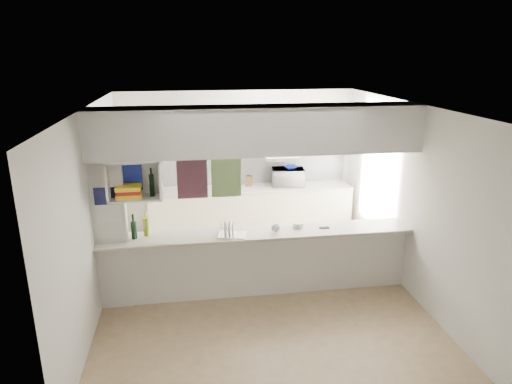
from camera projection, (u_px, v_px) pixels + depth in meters
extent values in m
plane|color=#8B7251|center=(258.00, 293.00, 6.40)|extent=(4.80, 4.80, 0.00)
plane|color=white|center=(259.00, 106.00, 5.64)|extent=(4.80, 4.80, 0.00)
plane|color=silver|center=(238.00, 163.00, 8.29)|extent=(4.20, 0.00, 4.20)
plane|color=silver|center=(93.00, 214.00, 5.72)|extent=(0.00, 4.80, 4.80)
plane|color=silver|center=(408.00, 198.00, 6.32)|extent=(0.00, 4.80, 4.80)
cube|color=silver|center=(258.00, 264.00, 6.27)|extent=(4.20, 0.15, 0.88)
cube|color=beige|center=(258.00, 233.00, 6.14)|extent=(4.20, 0.50, 0.04)
cube|color=white|center=(258.00, 130.00, 5.72)|extent=(4.20, 0.50, 0.60)
cube|color=silver|center=(110.00, 213.00, 5.74)|extent=(0.40, 0.18, 2.60)
cube|color=#191E4C|center=(107.00, 196.00, 5.58)|extent=(0.30, 0.01, 0.22)
cube|color=white|center=(108.00, 214.00, 5.65)|extent=(0.30, 0.01, 0.24)
cube|color=black|center=(192.00, 176.00, 5.99)|extent=(0.40, 0.02, 0.62)
cube|color=#197064|center=(226.00, 174.00, 6.06)|extent=(0.40, 0.02, 0.62)
cube|color=white|center=(136.00, 198.00, 5.64)|extent=(0.65, 0.35, 0.02)
cube|color=white|center=(133.00, 160.00, 5.50)|extent=(0.65, 0.35, 0.02)
cube|color=white|center=(136.00, 176.00, 5.72)|extent=(0.65, 0.02, 0.50)
cube|color=white|center=(108.00, 180.00, 5.52)|extent=(0.02, 0.35, 0.50)
cube|color=white|center=(161.00, 178.00, 5.61)|extent=(0.02, 0.35, 0.50)
cube|color=yellow|center=(129.00, 195.00, 5.62)|extent=(0.30, 0.24, 0.05)
cube|color=#AF1D17|center=(129.00, 191.00, 5.60)|extent=(0.28, 0.22, 0.05)
cube|color=yellow|center=(129.00, 187.00, 5.59)|extent=(0.30, 0.24, 0.05)
cube|color=navy|center=(131.00, 177.00, 5.68)|extent=(0.26, 0.02, 0.34)
cylinder|color=black|center=(152.00, 185.00, 5.62)|extent=(0.06, 0.06, 0.28)
cube|color=#EBE7C7|center=(251.00, 212.00, 8.28)|extent=(3.60, 0.60, 0.90)
cube|color=beige|center=(251.00, 188.00, 8.15)|extent=(3.60, 0.63, 0.03)
cube|color=silver|center=(249.00, 167.00, 8.32)|extent=(3.60, 0.03, 0.60)
cube|color=#EBE7C7|center=(238.00, 133.00, 7.95)|extent=(2.62, 0.34, 0.72)
cube|color=white|center=(281.00, 155.00, 8.12)|extent=(0.60, 0.46, 0.12)
cube|color=silver|center=(284.00, 160.00, 7.91)|extent=(0.60, 0.02, 0.05)
imported|color=white|center=(288.00, 177.00, 8.21)|extent=(0.61, 0.45, 0.31)
imported|color=navy|center=(291.00, 167.00, 8.14)|extent=(0.23, 0.23, 0.06)
cube|color=silver|center=(232.00, 235.00, 6.03)|extent=(0.42, 0.35, 0.01)
cylinder|color=white|center=(225.00, 227.00, 6.00)|extent=(0.06, 0.18, 0.18)
cylinder|color=white|center=(229.00, 228.00, 6.00)|extent=(0.06, 0.18, 0.18)
cylinder|color=white|center=(233.00, 228.00, 6.00)|extent=(0.06, 0.18, 0.18)
imported|color=white|center=(275.00, 229.00, 6.09)|extent=(0.13, 0.13, 0.09)
cylinder|color=black|center=(134.00, 230.00, 5.88)|extent=(0.07, 0.07, 0.23)
cylinder|color=black|center=(133.00, 218.00, 5.83)|extent=(0.03, 0.03, 0.11)
cylinder|color=olive|center=(146.00, 227.00, 5.98)|extent=(0.07, 0.07, 0.25)
cylinder|color=olive|center=(145.00, 214.00, 5.93)|extent=(0.03, 0.03, 0.11)
cylinder|color=silver|center=(298.00, 225.00, 6.27)|extent=(0.15, 0.15, 0.08)
cube|color=black|center=(324.00, 228.00, 6.27)|extent=(0.14, 0.07, 0.01)
cylinder|color=black|center=(205.00, 185.00, 8.05)|extent=(0.09, 0.09, 0.13)
cube|color=brown|center=(249.00, 181.00, 8.19)|extent=(0.12, 0.11, 0.19)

